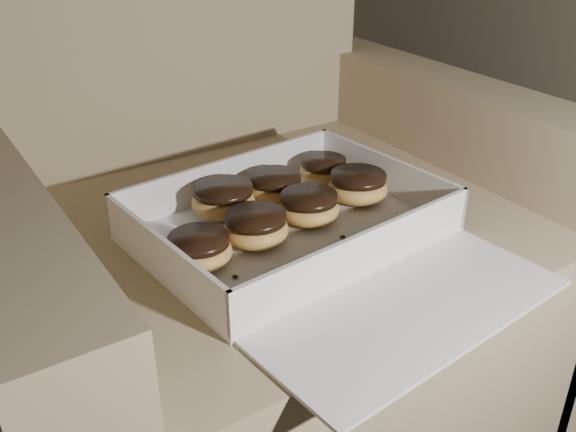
% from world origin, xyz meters
% --- Properties ---
extents(armchair, '(0.82, 0.69, 0.85)m').
position_xyz_m(armchair, '(0.90, 1.10, 0.27)').
color(armchair, tan).
rests_on(armchair, floor).
extents(bakery_box, '(0.41, 0.46, 0.06)m').
position_xyz_m(bakery_box, '(0.88, 0.94, 0.39)').
color(bakery_box, white).
rests_on(bakery_box, armchair).
extents(donut_a, '(0.08, 0.08, 0.04)m').
position_xyz_m(donut_a, '(0.91, 1.06, 0.41)').
color(donut_a, '#E8AB51').
rests_on(donut_a, bakery_box).
extents(donut_b, '(0.08, 0.08, 0.04)m').
position_xyz_m(donut_b, '(1.00, 0.99, 0.41)').
color(donut_b, '#E8AB51').
rests_on(donut_b, bakery_box).
extents(donut_c, '(0.07, 0.07, 0.04)m').
position_xyz_m(donut_c, '(1.00, 1.07, 0.41)').
color(donut_c, '#E8AB51').
rests_on(donut_c, bakery_box).
extents(donut_d, '(0.09, 0.09, 0.04)m').
position_xyz_m(donut_d, '(0.83, 1.06, 0.41)').
color(donut_d, '#E8AB51').
rests_on(donut_d, bakery_box).
extents(donut_e, '(0.08, 0.08, 0.04)m').
position_xyz_m(donut_e, '(0.74, 0.96, 0.41)').
color(donut_e, '#E8AB51').
rests_on(donut_e, bakery_box).
extents(donut_f, '(0.08, 0.08, 0.04)m').
position_xyz_m(donut_f, '(0.82, 0.97, 0.41)').
color(donut_f, '#E8AB51').
rests_on(donut_f, bakery_box).
extents(donut_g, '(0.08, 0.08, 0.04)m').
position_xyz_m(donut_g, '(0.91, 0.98, 0.41)').
color(donut_g, '#E8AB51').
rests_on(donut_g, bakery_box).
extents(crumb_a, '(0.01, 0.01, 0.00)m').
position_xyz_m(crumb_a, '(0.76, 0.92, 0.39)').
color(crumb_a, black).
rests_on(crumb_a, bakery_box).
extents(crumb_b, '(0.01, 0.01, 0.00)m').
position_xyz_m(crumb_b, '(0.74, 0.86, 0.39)').
color(crumb_b, black).
rests_on(crumb_b, bakery_box).
extents(crumb_c, '(0.01, 0.01, 0.00)m').
position_xyz_m(crumb_c, '(0.93, 0.91, 0.39)').
color(crumb_c, black).
rests_on(crumb_c, bakery_box).
extents(crumb_d, '(0.01, 0.01, 0.00)m').
position_xyz_m(crumb_d, '(0.92, 0.92, 0.39)').
color(crumb_d, black).
rests_on(crumb_d, bakery_box).
extents(crumb_e, '(0.01, 0.01, 0.00)m').
position_xyz_m(crumb_e, '(0.89, 0.89, 0.39)').
color(crumb_e, black).
rests_on(crumb_e, bakery_box).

